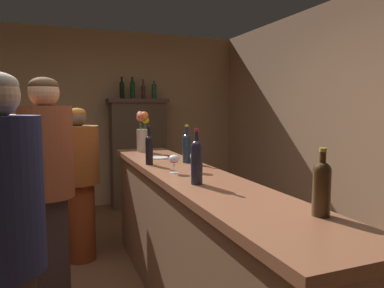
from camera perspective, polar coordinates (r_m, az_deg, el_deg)
name	(u,v)px	position (r m, az deg, el deg)	size (l,w,h in m)	color
wall_back	(77,120)	(5.62, -17.89, 3.74)	(5.13, 0.12, 2.66)	tan
wall_right	(384,127)	(3.80, 28.39, 2.38)	(0.12, 6.29, 2.66)	tan
bar_counter	(190,243)	(2.70, -0.33, -15.58)	(0.52, 3.17, 1.05)	brown
display_cabinet	(138,151)	(5.50, -8.59, -1.04)	(0.90, 0.37, 1.64)	#4E3C2B
wine_bottle_merlot	(149,148)	(2.92, -6.86, -0.66)	(0.06, 0.06, 0.32)	black
wine_bottle_riesling	(197,160)	(2.16, 0.75, -2.57)	(0.07, 0.07, 0.34)	#242335
wine_bottle_rose	(322,186)	(1.64, 20.04, -6.29)	(0.08, 0.08, 0.30)	#432D17
wine_bottle_chardonnay	(187,146)	(3.00, -0.85, -0.37)	(0.07, 0.07, 0.32)	#1B2A37
wine_glass_front	(174,160)	(2.53, -2.90, -2.57)	(0.08, 0.08, 0.13)	white
wine_glass_mid	(195,157)	(2.58, 0.52, -2.16)	(0.08, 0.08, 0.15)	white
flower_arrangement	(142,130)	(3.77, -7.97, 2.18)	(0.14, 0.15, 0.42)	tan
cheese_plate	(159,158)	(3.27, -5.30, -2.22)	(0.17, 0.17, 0.01)	white
display_bottle_left	(122,89)	(5.42, -11.14, 8.64)	(0.07, 0.07, 0.32)	black
display_bottle_midleft	(133,89)	(5.45, -9.50, 8.73)	(0.07, 0.07, 0.32)	#153E1E
display_bottle_center	(143,91)	(5.49, -7.80, 8.46)	(0.06, 0.06, 0.30)	#40261E
display_bottle_midright	(154,90)	(5.53, -6.09, 8.56)	(0.07, 0.07, 0.29)	#23512F
patron_by_cabinet	(5,258)	(1.68, -27.77, -15.83)	(0.32, 0.32, 1.66)	#362D29
patron_in_navy	(48,187)	(2.75, -22.05, -6.44)	(0.37, 0.37, 1.73)	#302423
patron_redhead	(79,179)	(3.68, -17.61, -5.39)	(0.40, 0.40, 1.51)	maroon
patron_tall	(23,177)	(3.91, -25.48, -4.86)	(0.33, 0.33, 1.51)	brown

